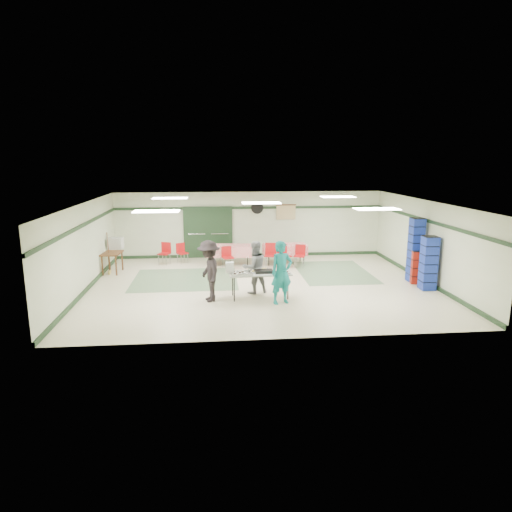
{
  "coord_description": "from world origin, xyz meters",
  "views": [
    {
      "loc": [
        -1.5,
        -14.21,
        4.07
      ],
      "look_at": [
        -0.19,
        -0.3,
        1.05
      ],
      "focal_mm": 32.0,
      "sensor_mm": 36.0,
      "label": 1
    }
  ],
  "objects": [
    {
      "name": "office_printer",
      "position": [
        -5.15,
        2.9,
        0.95
      ],
      "size": [
        0.53,
        0.47,
        0.41
      ],
      "primitive_type": "cube",
      "rotation": [
        0.0,
        0.0,
        -0.04
      ],
      "color": "#B3B3AE",
      "rests_on": "printer_table"
    },
    {
      "name": "wall_fan",
      "position": [
        0.3,
        4.44,
        2.05
      ],
      "size": [
        0.5,
        0.1,
        0.5
      ],
      "primitive_type": "cylinder",
      "rotation": [
        1.57,
        0.0,
        0.0
      ],
      "color": "black",
      "rests_on": "wall_back"
    },
    {
      "name": "trim_left",
      "position": [
        -5.47,
        0.0,
        2.05
      ],
      "size": [
        0.06,
        9.0,
        0.1
      ],
      "primitive_type": "cube",
      "rotation": [
        0.0,
        0.0,
        1.57
      ],
      "color": "#1C331D",
      "rests_on": "wall_back"
    },
    {
      "name": "volunteer_grey",
      "position": [
        -0.29,
        -0.81,
        0.81
      ],
      "size": [
        0.94,
        0.84,
        1.61
      ],
      "primitive_type": "imported",
      "rotation": [
        0.0,
        0.0,
        3.49
      ],
      "color": "gray",
      "rests_on": "floor"
    },
    {
      "name": "double_door_left",
      "position": [
        -2.2,
        4.44,
        1.05
      ],
      "size": [
        0.9,
        0.06,
        2.1
      ],
      "primitive_type": "cube",
      "color": "gray",
      "rests_on": "floor"
    },
    {
      "name": "sheet_tray_mid",
      "position": [
        -0.19,
        -1.15,
        0.77
      ],
      "size": [
        0.62,
        0.48,
        0.02
      ],
      "primitive_type": "cube",
      "rotation": [
        0.0,
        0.0,
        0.04
      ],
      "color": "silver",
      "rests_on": "serving_table"
    },
    {
      "name": "double_door_right",
      "position": [
        -1.25,
        4.44,
        1.05
      ],
      "size": [
        0.9,
        0.06,
        2.1
      ],
      "primitive_type": "cube",
      "color": "gray",
      "rests_on": "floor"
    },
    {
      "name": "printer_table",
      "position": [
        -5.15,
        2.16,
        0.65
      ],
      "size": [
        0.69,
        0.99,
        0.74
      ],
      "rotation": [
        0.0,
        0.0,
        -0.09
      ],
      "color": "brown",
      "rests_on": "floor"
    },
    {
      "name": "baking_pan",
      "position": [
        -0.06,
        -1.31,
        0.8
      ],
      "size": [
        0.54,
        0.35,
        0.08
      ],
      "primitive_type": "cube",
      "rotation": [
        0.0,
        0.0,
        0.04
      ],
      "color": "black",
      "rests_on": "serving_table"
    },
    {
      "name": "green_patch_a",
      "position": [
        -2.5,
        1.0,
        0.0
      ],
      "size": [
        3.5,
        3.0,
        0.01
      ],
      "primitive_type": "cube",
      "color": "#5F805D",
      "rests_on": "floor"
    },
    {
      "name": "chair_a",
      "position": [
        1.12,
        2.48,
        0.53
      ],
      "size": [
        0.53,
        0.53,
        0.86
      ],
      "rotation": [
        0.0,
        0.0,
        0.44
      ],
      "color": "#AC0D18",
      "rests_on": "floor"
    },
    {
      "name": "chair_c",
      "position": [
        1.75,
        2.48,
        0.51
      ],
      "size": [
        0.5,
        0.5,
        0.84
      ],
      "rotation": [
        0.0,
        0.0,
        -0.33
      ],
      "color": "#AC0D18",
      "rests_on": "floor"
    },
    {
      "name": "crate_stack_blue_a",
      "position": [
        5.15,
        0.02,
        1.07
      ],
      "size": [
        0.41,
        0.41,
        2.14
      ],
      "primitive_type": "cube",
      "rotation": [
        0.0,
        0.0,
        0.0
      ],
      "color": "#1B2DA5",
      "rests_on": "floor"
    },
    {
      "name": "green_patch_b",
      "position": [
        2.8,
        1.5,
        0.0
      ],
      "size": [
        2.5,
        3.5,
        0.01
      ],
      "primitive_type": "cube",
      "color": "#5F805D",
      "rests_on": "floor"
    },
    {
      "name": "trim_right",
      "position": [
        5.47,
        0.0,
        2.05
      ],
      "size": [
        0.06,
        9.0,
        0.1
      ],
      "primitive_type": "cube",
      "rotation": [
        0.0,
        0.0,
        1.57
      ],
      "color": "#1C331D",
      "rests_on": "wall_back"
    },
    {
      "name": "scroll_banner",
      "position": [
        1.5,
        4.44,
        1.85
      ],
      "size": [
        0.8,
        0.02,
        0.6
      ],
      "primitive_type": "cube",
      "color": "#D5B985",
      "rests_on": "wall_back"
    },
    {
      "name": "crate_stack_red",
      "position": [
        5.15,
        -0.21,
        0.55
      ],
      "size": [
        0.49,
        0.49,
        1.1
      ],
      "primitive_type": "cube",
      "rotation": [
        0.0,
        0.0,
        -0.17
      ],
      "color": "maroon",
      "rests_on": "floor"
    },
    {
      "name": "floor",
      "position": [
        0.0,
        0.0,
        0.0
      ],
      "size": [
        11.0,
        11.0,
        0.0
      ],
      "primitive_type": "plane",
      "color": "beige",
      "rests_on": "ground"
    },
    {
      "name": "dining_table_b",
      "position": [
        -0.94,
        3.05,
        0.57
      ],
      "size": [
        1.81,
        0.9,
        0.77
      ],
      "rotation": [
        0.0,
        0.0,
        -0.07
      ],
      "color": "red",
      "rests_on": "floor"
    },
    {
      "name": "ceiling",
      "position": [
        0.0,
        0.0,
        2.7
      ],
      "size": [
        11.0,
        11.0,
        0.0
      ],
      "primitive_type": "plane",
      "rotation": [
        3.14,
        0.0,
        0.0
      ],
      "color": "white",
      "rests_on": "wall_back"
    },
    {
      "name": "baseboard_back",
      "position": [
        0.0,
        4.47,
        0.06
      ],
      "size": [
        11.0,
        0.06,
        0.12
      ],
      "primitive_type": "cube",
      "color": "#1C331D",
      "rests_on": "floor"
    },
    {
      "name": "baseboard_right",
      "position": [
        5.47,
        0.0,
        0.06
      ],
      "size": [
        0.06,
        9.0,
        0.12
      ],
      "primitive_type": "cube",
      "rotation": [
        0.0,
        0.0,
        1.57
      ],
      "color": "#1C331D",
      "rests_on": "floor"
    },
    {
      "name": "volunteer_teal",
      "position": [
        0.38,
        -1.88,
        0.9
      ],
      "size": [
        0.76,
        0.63,
        1.8
      ],
      "primitive_type": "imported",
      "rotation": [
        0.0,
        0.0,
        0.34
      ],
      "color": "#127A7E",
      "rests_on": "floor"
    },
    {
      "name": "chair_b",
      "position": [
        0.62,
        2.49,
        0.56
      ],
      "size": [
        0.51,
        0.51,
        0.92
      ],
      "rotation": [
        0.0,
        0.0,
        -0.21
      ],
      "color": "#AC0D18",
      "rests_on": "floor"
    },
    {
      "name": "chair_loose_b",
      "position": [
        -3.39,
        3.33,
        0.52
      ],
      "size": [
        0.52,
        0.52,
        0.86
      ],
      "rotation": [
        0.0,
        0.0,
        -0.4
      ],
      "color": "#AC0D18",
      "rests_on": "floor"
    },
    {
      "name": "dining_table_a",
      "position": [
        1.26,
        3.05,
        0.57
      ],
      "size": [
        1.7,
        0.84,
        0.77
      ],
      "rotation": [
        0.0,
        0.0,
        0.06
      ],
      "color": "red",
      "rests_on": "floor"
    },
    {
      "name": "door_frame",
      "position": [
        -1.73,
        4.42,
        1.05
      ],
      "size": [
        2.0,
        0.03,
        2.15
      ],
      "primitive_type": "cube",
      "color": "#1C331D",
      "rests_on": "floor"
    },
    {
      "name": "broom",
      "position": [
        -5.23,
        2.04,
        0.78
      ],
      "size": [
        0.09,
        0.24,
        1.49
      ],
      "primitive_type": "cylinder",
      "rotation": [
        0.14,
        0.0,
        -0.25
      ],
      "color": "brown",
      "rests_on": "floor"
    },
    {
      "name": "baseboard_left",
      "position": [
        -5.47,
        0.0,
        0.06
      ],
      "size": [
        0.06,
        9.0,
        0.12
      ],
      "primitive_type": "cube",
      "rotation": [
        0.0,
        0.0,
        1.57
      ],
      "color": "#1C331D",
      "rests_on": "floor"
    },
    {
      "name": "sheet_tray_left",
      "position": [
        -0.72,
        -1.39,
        0.77
      ],
      "size": [
        0.64,
        0.49,
        0.02
      ],
      "primitive_type": "cube",
      "rotation": [
        0.0,
        0.0,
        0.04
      ],
      "color": "silver",
      "rests_on": "serving_table"
    },
    {
      "name": "foam_box_stack",
      "position": [
        -1.06,
        -1.21,
        0.91
      ],
      "size": [
        0.23,
        0.21,
        0.31
      ],
      "primitive_type": "cube",
      "rotation": [
        0.0,
        0.0,
        0.04
      ],
      "color": "white",
      "rests_on": "serving_table"
    },
    {
      "name": "chair_d",
      "position": [
        -1.01,
        2.48,
        0.5
      ],
      "size": [
        0.48,
        0.48,
        0.82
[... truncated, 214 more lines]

